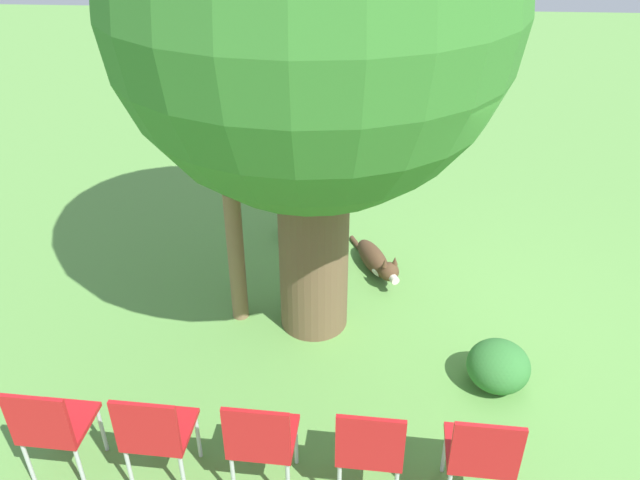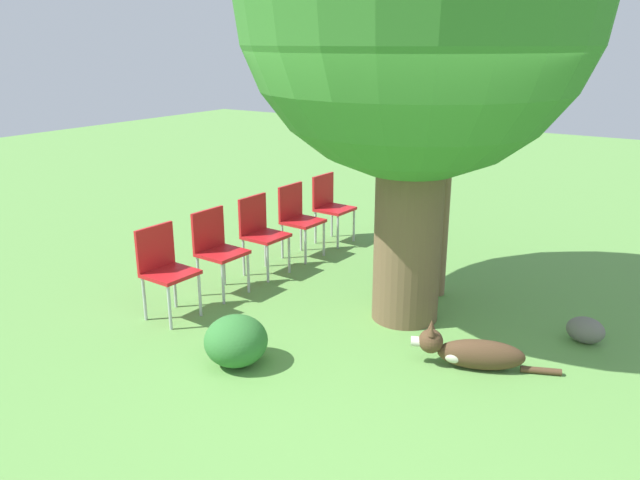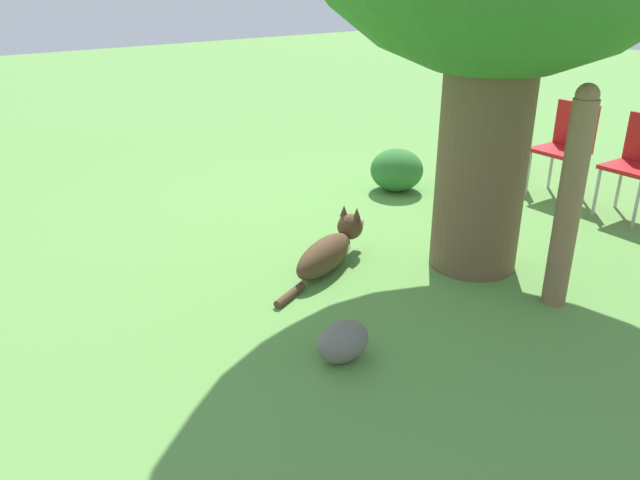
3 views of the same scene
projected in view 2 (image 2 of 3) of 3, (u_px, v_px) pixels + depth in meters
name	position (u px, v px, depth m)	size (l,w,h in m)	color
ground_plane	(376.00, 363.00, 5.23)	(30.00, 30.00, 0.00)	#609947
oak_tree	(418.00, 1.00, 5.23)	(3.13, 3.13, 4.51)	brown
dog	(470.00, 352.00, 5.12)	(1.15, 0.57, 0.38)	#513823
fence_post	(441.00, 228.00, 6.45)	(0.16, 0.16, 1.45)	#846647
red_chair_0	(164.00, 265.00, 5.97)	(0.44, 0.46, 0.90)	red
red_chair_1	(217.00, 246.00, 6.55)	(0.44, 0.46, 0.90)	red
red_chair_2	(260.00, 229.00, 7.12)	(0.44, 0.46, 0.90)	red
red_chair_3	(298.00, 215.00, 7.69)	(0.44, 0.46, 0.90)	red
red_chair_4	(330.00, 203.00, 8.27)	(0.44, 0.46, 0.90)	red
garden_rock	(585.00, 330.00, 5.55)	(0.33, 0.22, 0.24)	slate
low_shrub	(236.00, 341.00, 5.16)	(0.53, 0.53, 0.42)	#337533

